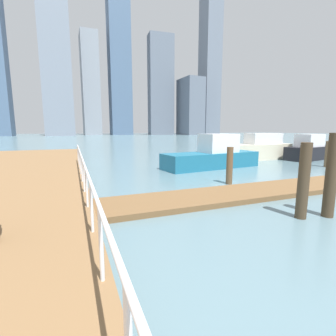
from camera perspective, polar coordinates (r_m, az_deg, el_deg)
name	(u,v)px	position (r m, az deg, el deg)	size (l,w,h in m)	color
ground_plane	(124,163)	(18.17, -10.45, 1.17)	(300.00, 300.00, 0.00)	slate
floating_dock	(241,193)	(9.48, 16.81, -5.72)	(11.66, 2.00, 0.18)	brown
boardwalk_railing	(91,191)	(5.00, -17.79, -5.28)	(0.06, 24.01, 1.08)	white
dock_piling_0	(230,166)	(11.20, 14.34, 0.54)	(0.29, 0.29, 1.68)	brown
dock_piling_1	(327,154)	(19.04, 33.51, 2.76)	(0.30, 0.30, 1.71)	brown
dock_piling_2	(304,181)	(7.56, 29.38, -2.72)	(0.30, 0.30, 2.11)	#473826
dock_piling_5	(331,176)	(8.07, 34.16, -1.53)	(0.30, 0.30, 2.36)	#473826
moored_boat_1	(213,156)	(15.94, 10.55, 2.85)	(6.73, 2.79, 2.18)	#1E6B8C
moored_boat_2	(313,150)	(23.60, 31.10, 3.67)	(6.51, 2.88, 2.09)	black
moored_boat_4	(253,150)	(20.89, 19.40, 4.12)	(7.55, 1.91, 2.16)	beige
skyline_tower_1	(56,61)	(113.20, -25.02, 21.98)	(11.29, 7.48, 58.66)	gray
skyline_tower_2	(90,86)	(127.60, -17.88, 18.06)	(7.79, 12.98, 46.72)	#8C939E
skyline_tower_3	(120,68)	(127.11, -11.39, 22.18)	(9.91, 9.12, 63.38)	slate
skyline_tower_4	(161,86)	(125.02, -1.72, 18.79)	(11.80, 6.97, 47.22)	slate
skyline_tower_5	(190,107)	(123.04, 5.32, 14.16)	(8.89, 13.28, 26.98)	slate
skyline_tower_6	(210,55)	(142.06, 9.88, 24.73)	(8.34, 11.61, 82.33)	slate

